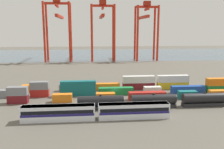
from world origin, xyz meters
name	(u,v)px	position (x,y,z in m)	size (l,w,h in m)	color
ground_plane	(107,74)	(0.00, 40.00, 0.00)	(420.00, 420.00, 0.00)	#5B564C
harbour_water	(99,54)	(0.00, 144.53, 0.00)	(400.00, 110.00, 0.01)	#475B6B
passenger_train	(97,111)	(-7.05, -22.03, 2.14)	(37.33, 3.14, 3.90)	silver
freight_tank_row	(204,99)	(25.18, -14.23, 2.03)	(74.78, 2.85, 4.31)	#232326
shipping_container_0	(18,99)	(-30.92, -6.04, 1.30)	(6.04, 2.44, 2.60)	maroon
shipping_container_1	(17,91)	(-30.92, -6.04, 3.90)	(6.04, 2.44, 2.60)	slate
shipping_container_2	(62,98)	(-17.33, -6.04, 1.30)	(6.04, 2.44, 2.60)	orange
shipping_container_3	(105,97)	(-3.74, -6.04, 1.30)	(6.04, 2.44, 2.60)	orange
shipping_container_4	(147,96)	(9.86, -6.04, 1.30)	(12.10, 2.44, 2.60)	#AD211C
shipping_container_5	(187,95)	(23.45, -6.04, 1.30)	(6.04, 2.44, 2.60)	#146066
shipping_container_8	(0,94)	(-38.71, 0.95, 1.30)	(12.10, 2.44, 2.60)	slate
shipping_container_9	(40,93)	(-25.67, 0.95, 1.30)	(6.04, 2.44, 2.60)	#AD211C
shipping_container_10	(39,85)	(-25.67, 0.95, 3.90)	(6.04, 2.44, 2.60)	slate
shipping_container_11	(78,92)	(-12.63, 0.95, 1.30)	(12.10, 2.44, 2.60)	#146066
shipping_container_12	(78,85)	(-12.63, 0.95, 3.90)	(12.10, 2.44, 2.60)	#146066
shipping_container_13	(116,91)	(0.40, 0.95, 1.30)	(12.10, 2.44, 2.60)	#197538
shipping_container_14	(152,90)	(13.44, 0.95, 1.30)	(6.04, 2.44, 2.60)	silver
shipping_container_15	(188,89)	(26.48, 0.95, 1.30)	(12.10, 2.44, 2.60)	#1C4299
shipping_container_16	(222,89)	(39.51, 0.95, 1.30)	(12.10, 2.44, 2.60)	#197538
shipping_container_17	(223,82)	(39.51, 0.95, 3.90)	(12.10, 2.44, 2.60)	orange
shipping_container_18	(31,88)	(-30.37, 7.95, 1.30)	(6.04, 2.44, 2.60)	orange
shipping_container_19	(67,87)	(-16.96, 7.95, 1.30)	(6.04, 2.44, 2.60)	slate
shipping_container_20	(103,87)	(-3.54, 7.95, 1.30)	(12.10, 2.44, 2.60)	orange
shipping_container_21	(138,86)	(9.87, 7.95, 1.30)	(12.10, 2.44, 2.60)	maroon
shipping_container_22	(139,79)	(9.87, 7.95, 3.90)	(12.10, 2.44, 2.60)	silver
shipping_container_23	(173,85)	(23.29, 7.95, 1.30)	(12.10, 2.44, 2.60)	gold
shipping_container_24	(173,79)	(23.29, 7.95, 3.90)	(12.10, 2.44, 2.60)	silver
gantry_crane_west	(58,23)	(-30.53, 99.00, 27.30)	(18.77, 40.06, 44.44)	red
gantry_crane_central	(103,24)	(1.30, 98.90, 26.70)	(17.49, 38.31, 43.10)	red
gantry_crane_east	(146,25)	(33.13, 98.26, 26.18)	(16.38, 34.21, 42.60)	red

